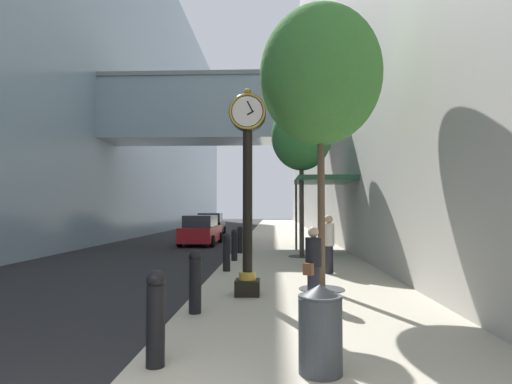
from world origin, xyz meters
The scene contains 18 objects.
ground_plane centered at (0.00, 27.00, 0.00)m, with size 110.00×110.00×0.00m, color #262628.
sidewalk_right centered at (2.61, 30.00, 0.07)m, with size 5.23×80.00×0.14m, color #BCB29E.
building_block_left centered at (-12.49, 29.92, 12.01)m, with size 22.63×80.00×24.10m.
building_block_right centered at (9.73, 30.00, 14.05)m, with size 9.00×80.00×28.10m.
street_clock centered at (1.24, 6.39, 2.73)m, with size 0.84×0.55×4.72m.
bollard_nearest centered at (0.36, 2.10, 0.76)m, with size 0.24×0.24×1.19m.
bollard_second centered at (0.36, 4.74, 0.76)m, with size 0.24×0.24×1.19m.
bollard_fourth centered at (0.36, 10.01, 0.76)m, with size 0.24×0.24×1.19m.
bollard_fifth centered at (0.36, 12.65, 0.76)m, with size 0.24×0.24×1.19m.
bollard_sixth centered at (0.36, 15.29, 0.76)m, with size 0.24×0.24×1.19m.
street_tree_near centered at (2.99, 7.16, 5.37)m, with size 2.99×2.99×6.96m.
street_tree_mid_near centered at (2.99, 14.10, 5.06)m, with size 2.48×2.48×6.37m.
trash_bin centered at (2.38, 1.97, 0.68)m, with size 0.53×0.53×1.05m.
pedestrian_walking centered at (2.66, 5.77, 0.96)m, with size 0.47×0.52×1.57m.
pedestrian_by_clock centered at (3.49, 9.65, 1.08)m, with size 0.42×0.42×1.76m.
storefront_awning centered at (3.99, 15.24, 3.28)m, with size 2.40×3.60×3.30m.
car_red_near centered at (-2.35, 21.04, 0.83)m, with size 2.09×4.60×1.70m.
car_black_mid centered at (-3.07, 29.58, 0.84)m, with size 2.22×4.40×1.75m.
Camera 1 is at (1.82, -3.09, 2.09)m, focal length 29.37 mm.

